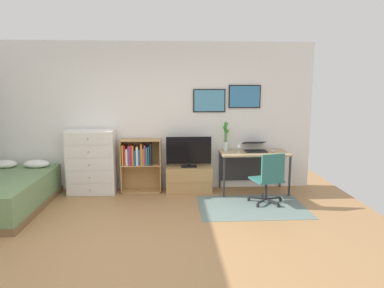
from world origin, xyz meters
name	(u,v)px	position (x,y,z in m)	size (l,w,h in m)	color
ground_plane	(136,244)	(0.00, 0.00, 0.00)	(7.20, 7.20, 0.00)	#A87A4C
wall_back_with_posters	(148,117)	(0.02, 2.43, 1.35)	(6.12, 0.09, 2.70)	white
area_rug	(252,207)	(1.72, 1.26, 0.00)	(1.70, 1.20, 0.01)	slate
bed	(2,194)	(-2.21, 1.35, 0.26)	(1.29, 2.06, 0.64)	brown
dresser	(92,162)	(-0.98, 2.15, 0.57)	(0.83, 0.46, 1.14)	white
bookshelf	(139,160)	(-0.14, 2.21, 0.58)	(0.72, 0.30, 0.96)	tan
tv_stand	(189,179)	(0.75, 2.17, 0.23)	(0.83, 0.41, 0.46)	tan
television	(189,152)	(0.75, 2.15, 0.74)	(0.81, 0.16, 0.55)	black
desk	(253,158)	(1.92, 2.15, 0.61)	(1.21, 0.61, 0.74)	tan
office_chair	(269,177)	(2.02, 1.36, 0.46)	(0.58, 0.57, 0.86)	#232326
laptop	(255,147)	(1.97, 2.19, 0.81)	(0.40, 0.43, 0.17)	black
computer_mouse	(273,151)	(2.26, 2.06, 0.76)	(0.06, 0.10, 0.03)	silver
bamboo_vase	(226,137)	(1.44, 2.25, 0.99)	(0.10, 0.11, 0.53)	silver
wine_glass	(239,145)	(1.64, 2.01, 0.87)	(0.07, 0.07, 0.18)	silver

